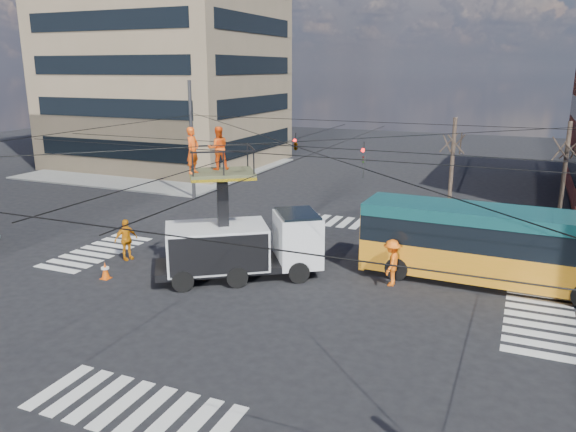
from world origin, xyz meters
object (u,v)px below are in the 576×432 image
(utility_truck, at_px, (242,230))
(worker_ground, at_px, (126,239))
(traffic_cone, at_px, (105,270))
(city_bus, at_px, (497,245))
(flagger, at_px, (392,263))

(utility_truck, distance_m, worker_ground, 6.19)
(utility_truck, distance_m, traffic_cone, 6.14)
(utility_truck, relative_size, traffic_cone, 9.42)
(city_bus, relative_size, traffic_cone, 14.82)
(utility_truck, xyz_separation_m, worker_ground, (-6.09, -0.15, -1.12))
(flagger, bearing_deg, worker_ground, -82.77)
(utility_truck, height_order, traffic_cone, utility_truck)
(traffic_cone, relative_size, flagger, 0.38)
(utility_truck, bearing_deg, flagger, -20.61)
(flagger, bearing_deg, city_bus, 113.68)
(utility_truck, relative_size, city_bus, 0.64)
(worker_ground, bearing_deg, flagger, -58.62)
(city_bus, relative_size, worker_ground, 5.68)
(traffic_cone, bearing_deg, flagger, 19.65)
(utility_truck, distance_m, flagger, 6.41)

